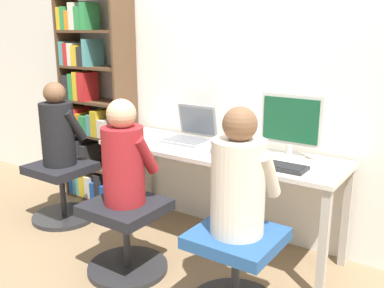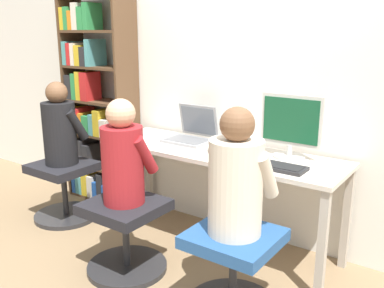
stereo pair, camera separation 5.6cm
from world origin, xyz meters
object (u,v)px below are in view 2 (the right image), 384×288
bookshelf (93,107)px  person_near_shelf (60,128)px  office_chair_right (126,232)px  keyboard (270,165)px  office_chair_side (64,187)px  laptop (191,134)px  desktop_monitor (291,127)px  person_at_laptop (123,157)px  person_at_monitor (236,179)px  office_chair_left (233,267)px

bookshelf → person_near_shelf: (0.13, -0.49, -0.09)m
office_chair_right → person_near_shelf: person_near_shelf is taller
keyboard → office_chair_side: (-1.80, -0.21, -0.48)m
bookshelf → laptop: bearing=-1.7°
laptop → keyboard: laptop is taller
desktop_monitor → office_chair_side: (-1.81, -0.48, -0.68)m
desktop_monitor → person_near_shelf: (-1.81, -0.48, -0.16)m
office_chair_right → person_at_laptop: bearing=90.0°
laptop → bookshelf: size_ratio=0.18×
laptop → person_at_monitor: 1.09m
office_chair_side → office_chair_left: bearing=-8.4°
keyboard → bookshelf: bearing=171.7°
keyboard → office_chair_left: size_ratio=0.84×
person_near_shelf → keyboard: bearing=6.5°
laptop → office_chair_side: 1.23m
office_chair_left → office_chair_side: 1.85m
laptop → office_chair_right: 0.93m
desktop_monitor → office_chair_left: bearing=-88.9°
laptop → person_at_monitor: person_at_monitor is taller
desktop_monitor → office_chair_left: (0.01, -0.75, -0.68)m
desktop_monitor → person_at_laptop: bearing=-135.3°
office_chair_right → person_near_shelf: size_ratio=0.79×
office_chair_left → office_chair_right: bearing=-177.4°
office_chair_right → bookshelf: bearing=145.3°
person_at_laptop → desktop_monitor: bearing=44.7°
office_chair_left → office_chair_side: same height
desktop_monitor → person_at_laptop: (-0.79, -0.78, -0.16)m
person_at_monitor → person_near_shelf: size_ratio=1.03×
desktop_monitor → office_chair_left: desktop_monitor is taller
person_at_monitor → office_chair_side: bearing=171.7°
office_chair_side → desktop_monitor: bearing=14.9°
desktop_monitor → person_near_shelf: size_ratio=0.62×
office_chair_side → person_near_shelf: bearing=90.0°
laptop → person_near_shelf: 1.11m
person_near_shelf → office_chair_left: bearing=-8.6°
office_chair_left → office_chair_right: (-0.80, -0.04, 0.00)m
person_at_monitor → person_at_laptop: size_ratio=1.04×
office_chair_side → office_chair_right: bearing=-16.7°
office_chair_side → person_near_shelf: (-0.00, 0.01, 0.52)m
desktop_monitor → person_near_shelf: bearing=-165.3°
office_chair_side → keyboard: bearing=6.6°
person_at_laptop → bookshelf: size_ratio=0.36×
keyboard → office_chair_left: bearing=-87.1°
person_near_shelf → office_chair_side: bearing=-90.0°
office_chair_right → office_chair_side: (-1.02, 0.31, 0.00)m
bookshelf → person_near_shelf: 0.51m
office_chair_side → person_near_shelf: size_ratio=0.79×
keyboard → bookshelf: size_ratio=0.24×
keyboard → bookshelf: (-1.94, 0.28, 0.13)m
office_chair_left → person_at_monitor: 0.53m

